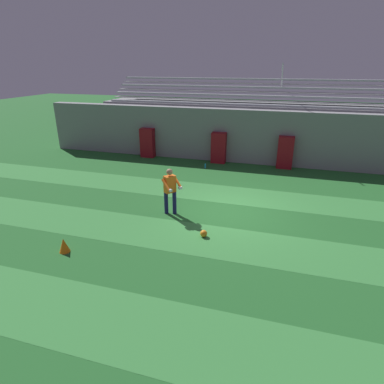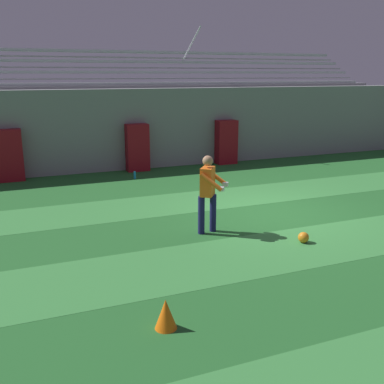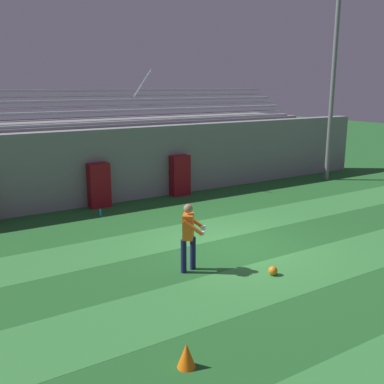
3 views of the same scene
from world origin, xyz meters
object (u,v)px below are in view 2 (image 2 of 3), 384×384
Objects in this scene: soccer_ball at (303,237)px; water_bottle at (135,175)px; padding_pillar_gate_left at (137,148)px; padding_pillar_gate_right at (226,142)px; traffic_cone at (166,314)px; padding_pillar_far_left at (10,155)px; goalkeeper at (208,189)px.

water_bottle reaches higher than soccer_ball.
padding_pillar_gate_left reaches higher than water_bottle.
padding_pillar_gate_left is 1.43m from water_bottle.
padding_pillar_gate_left is at bearing 180.00° from padding_pillar_gate_right.
traffic_cone reaches higher than water_bottle.
padding_pillar_far_left is at bearing 123.88° from soccer_ball.
goalkeeper is (-0.29, -6.71, 0.14)m from padding_pillar_gate_left.
padding_pillar_far_left is 9.65m from soccer_ball.
goalkeeper is (-3.72, -6.71, 0.14)m from padding_pillar_gate_right.
padding_pillar_far_left is (-7.54, 0.00, 0.00)m from padding_pillar_gate_right.
goalkeeper reaches higher than padding_pillar_gate_right.
padding_pillar_gate_left is 3.43m from padding_pillar_gate_right.
traffic_cone is at bearing -151.48° from soccer_ball.
padding_pillar_far_left reaches higher than water_bottle.
water_bottle is at bearing -17.70° from padding_pillar_far_left.
padding_pillar_far_left is at bearing 100.16° from traffic_cone.
soccer_ball is (5.36, -7.99, -0.70)m from padding_pillar_far_left.
goalkeeper reaches higher than padding_pillar_far_left.
padding_pillar_gate_left is 4.12m from padding_pillar_far_left.
padding_pillar_gate_right is 1.00× the size of padding_pillar_far_left.
goalkeeper is 3.98× the size of traffic_cone.
padding_pillar_gate_right is at bearing 74.73° from soccer_ball.
padding_pillar_gate_left is at bearing 0.00° from padding_pillar_far_left.
padding_pillar_gate_left is 7.40× the size of soccer_ball.
goalkeeper is 5.60m from water_bottle.
traffic_cone is (1.78, -9.93, -0.60)m from padding_pillar_far_left.
padding_pillar_gate_right is at bearing 0.00° from padding_pillar_gate_left.
padding_pillar_gate_right is 7.68m from goalkeeper.
soccer_ball is 0.92× the size of water_bottle.
soccer_ball is at bearing -56.12° from padding_pillar_far_left.
soccer_ball is (1.54, -1.27, -0.84)m from goalkeeper.
padding_pillar_gate_right is 7.40× the size of soccer_ball.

